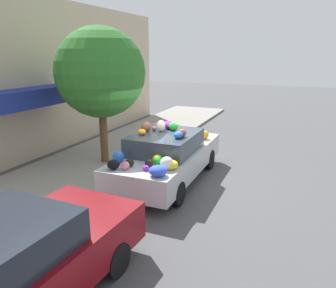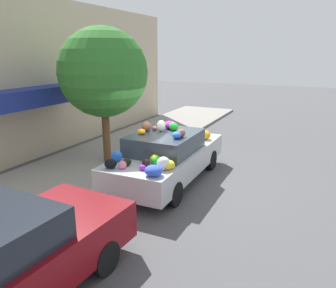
# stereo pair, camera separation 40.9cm
# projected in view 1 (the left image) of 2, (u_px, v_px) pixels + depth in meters

# --- Properties ---
(ground_plane) EXTENTS (60.00, 60.00, 0.00)m
(ground_plane) POSITION_uv_depth(u_px,v_px,m) (163.00, 179.00, 9.43)
(ground_plane) COLOR #4C4C4F
(sidewalk_curb) EXTENTS (24.00, 3.20, 0.11)m
(sidewalk_curb) POSITION_uv_depth(u_px,v_px,m) (86.00, 165.00, 10.42)
(sidewalk_curb) COLOR gray
(sidewalk_curb) RESTS_ON ground
(building_facade) EXTENTS (18.00, 1.20, 5.36)m
(building_facade) POSITION_uv_depth(u_px,v_px,m) (23.00, 81.00, 10.53)
(building_facade) COLOR #C6B293
(building_facade) RESTS_ON ground
(street_tree) EXTENTS (2.73, 2.73, 4.19)m
(street_tree) POSITION_uv_depth(u_px,v_px,m) (100.00, 73.00, 9.86)
(street_tree) COLOR brown
(street_tree) RESTS_ON sidewalk_curb
(fire_hydrant) EXTENTS (0.20, 0.20, 0.70)m
(fire_hydrant) POSITION_uv_depth(u_px,v_px,m) (147.00, 139.00, 12.08)
(fire_hydrant) COLOR red
(fire_hydrant) RESTS_ON sidewalk_curb
(art_car) EXTENTS (4.54, 1.87, 1.73)m
(art_car) POSITION_uv_depth(u_px,v_px,m) (167.00, 156.00, 9.11)
(art_car) COLOR #B7BABF
(art_car) RESTS_ON ground
(parked_car_plain) EXTENTS (4.46, 1.97, 1.45)m
(parked_car_plain) POSITION_uv_depth(u_px,v_px,m) (4.00, 272.00, 4.31)
(parked_car_plain) COLOR maroon
(parked_car_plain) RESTS_ON ground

